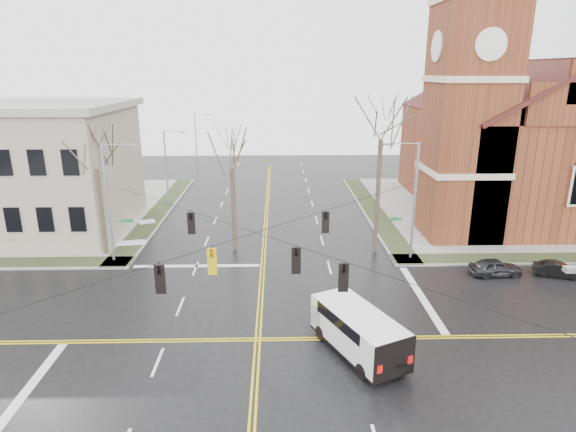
{
  "coord_description": "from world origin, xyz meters",
  "views": [
    {
      "loc": [
        1.11,
        -23.31,
        14.14
      ],
      "look_at": [
        1.8,
        6.0,
        5.26
      ],
      "focal_mm": 30.0,
      "sensor_mm": 36.0,
      "label": 1
    }
  ],
  "objects_px": {
    "streetlight_north_a": "(167,165)",
    "parked_car_b": "(558,270)",
    "signal_pole_nw": "(110,200)",
    "cargo_van": "(355,327)",
    "tree_nw_near": "(232,162)",
    "church": "(512,130)",
    "tree_ne": "(381,132)",
    "parked_car_a": "(495,267)",
    "signal_pole_ne": "(412,198)",
    "tree_nw_far": "(96,163)",
    "streetlight_north_b": "(197,139)"
  },
  "relations": [
    {
      "from": "streetlight_north_a",
      "to": "parked_car_b",
      "type": "bearing_deg",
      "value": -32.25
    },
    {
      "from": "signal_pole_nw",
      "to": "cargo_van",
      "type": "height_order",
      "value": "signal_pole_nw"
    },
    {
      "from": "cargo_van",
      "to": "tree_nw_near",
      "type": "relative_size",
      "value": 0.64
    },
    {
      "from": "parked_car_b",
      "to": "tree_nw_near",
      "type": "bearing_deg",
      "value": 93.75
    },
    {
      "from": "church",
      "to": "tree_ne",
      "type": "distance_m",
      "value": 19.48
    },
    {
      "from": "streetlight_north_a",
      "to": "parked_car_b",
      "type": "xyz_separation_m",
      "value": [
        31.81,
        -20.07,
        -3.93
      ]
    },
    {
      "from": "parked_car_a",
      "to": "tree_nw_near",
      "type": "height_order",
      "value": "tree_nw_near"
    },
    {
      "from": "cargo_van",
      "to": "tree_ne",
      "type": "relative_size",
      "value": 0.48
    },
    {
      "from": "signal_pole_ne",
      "to": "signal_pole_nw",
      "type": "xyz_separation_m",
      "value": [
        -22.64,
        0.0,
        0.0
      ]
    },
    {
      "from": "tree_nw_near",
      "to": "church",
      "type": "bearing_deg",
      "value": 21.6
    },
    {
      "from": "parked_car_a",
      "to": "tree_nw_far",
      "type": "distance_m",
      "value": 30.45
    },
    {
      "from": "tree_nw_near",
      "to": "parked_car_a",
      "type": "bearing_deg",
      "value": -16.78
    },
    {
      "from": "signal_pole_nw",
      "to": "streetlight_north_b",
      "type": "distance_m",
      "value": 36.51
    },
    {
      "from": "signal_pole_ne",
      "to": "tree_nw_near",
      "type": "distance_m",
      "value": 14.14
    },
    {
      "from": "parked_car_b",
      "to": "tree_nw_far",
      "type": "distance_m",
      "value": 34.77
    },
    {
      "from": "streetlight_north_b",
      "to": "tree_nw_near",
      "type": "relative_size",
      "value": 0.8
    },
    {
      "from": "streetlight_north_b",
      "to": "cargo_van",
      "type": "relative_size",
      "value": 1.24
    },
    {
      "from": "signal_pole_ne",
      "to": "streetlight_north_b",
      "type": "relative_size",
      "value": 1.12
    },
    {
      "from": "signal_pole_ne",
      "to": "signal_pole_nw",
      "type": "height_order",
      "value": "same"
    },
    {
      "from": "signal_pole_nw",
      "to": "streetlight_north_b",
      "type": "bearing_deg",
      "value": 88.95
    },
    {
      "from": "tree_ne",
      "to": "parked_car_a",
      "type": "bearing_deg",
      "value": -33.33
    },
    {
      "from": "signal_pole_nw",
      "to": "parked_car_a",
      "type": "xyz_separation_m",
      "value": [
        28.08,
        -3.24,
        -4.33
      ]
    },
    {
      "from": "parked_car_a",
      "to": "tree_nw_far",
      "type": "bearing_deg",
      "value": 78.33
    },
    {
      "from": "church",
      "to": "signal_pole_ne",
      "type": "xyz_separation_m",
      "value": [
        -13.44,
        -13.28,
        -3.48
      ]
    },
    {
      "from": "parked_car_b",
      "to": "tree_ne",
      "type": "xyz_separation_m",
      "value": [
        -12.09,
        5.38,
        9.14
      ]
    },
    {
      "from": "signal_pole_ne",
      "to": "tree_nw_near",
      "type": "bearing_deg",
      "value": 169.55
    },
    {
      "from": "church",
      "to": "signal_pole_nw",
      "type": "xyz_separation_m",
      "value": [
        -36.09,
        -13.28,
        -3.48
      ]
    },
    {
      "from": "church",
      "to": "signal_pole_ne",
      "type": "bearing_deg",
      "value": -135.34
    },
    {
      "from": "streetlight_north_a",
      "to": "cargo_van",
      "type": "relative_size",
      "value": 1.24
    },
    {
      "from": "parked_car_b",
      "to": "tree_ne",
      "type": "distance_m",
      "value": 16.08
    },
    {
      "from": "cargo_van",
      "to": "tree_ne",
      "type": "xyz_separation_m",
      "value": [
        3.93,
        14.49,
        8.32
      ]
    },
    {
      "from": "signal_pole_nw",
      "to": "tree_ne",
      "type": "relative_size",
      "value": 0.67
    },
    {
      "from": "signal_pole_nw",
      "to": "tree_nw_near",
      "type": "height_order",
      "value": "tree_nw_near"
    },
    {
      "from": "signal_pole_nw",
      "to": "parked_car_b",
      "type": "height_order",
      "value": "signal_pole_nw"
    },
    {
      "from": "parked_car_a",
      "to": "parked_car_b",
      "type": "height_order",
      "value": "parked_car_a"
    },
    {
      "from": "streetlight_north_b",
      "to": "tree_ne",
      "type": "xyz_separation_m",
      "value": [
        19.72,
        -34.69,
        5.22
      ]
    },
    {
      "from": "signal_pole_ne",
      "to": "tree_nw_far",
      "type": "height_order",
      "value": "tree_nw_far"
    },
    {
      "from": "signal_pole_nw",
      "to": "parked_car_a",
      "type": "height_order",
      "value": "signal_pole_nw"
    },
    {
      "from": "parked_car_b",
      "to": "tree_ne",
      "type": "height_order",
      "value": "tree_ne"
    },
    {
      "from": "cargo_van",
      "to": "tree_nw_near",
      "type": "height_order",
      "value": "tree_nw_near"
    },
    {
      "from": "parked_car_b",
      "to": "signal_pole_ne",
      "type": "bearing_deg",
      "value": 88.32
    },
    {
      "from": "tree_nw_near",
      "to": "streetlight_north_b",
      "type": "bearing_deg",
      "value": 103.66
    },
    {
      "from": "parked_car_a",
      "to": "parked_car_b",
      "type": "bearing_deg",
      "value": -96.89
    },
    {
      "from": "church",
      "to": "streetlight_north_a",
      "type": "relative_size",
      "value": 3.44
    },
    {
      "from": "tree_nw_near",
      "to": "tree_ne",
      "type": "bearing_deg",
      "value": -3.6
    },
    {
      "from": "signal_pole_nw",
      "to": "parked_car_b",
      "type": "relative_size",
      "value": 2.75
    },
    {
      "from": "signal_pole_ne",
      "to": "streetlight_north_a",
      "type": "distance_m",
      "value": 27.48
    },
    {
      "from": "signal_pole_nw",
      "to": "cargo_van",
      "type": "distance_m",
      "value": 21.09
    },
    {
      "from": "streetlight_north_a",
      "to": "cargo_van",
      "type": "distance_m",
      "value": 33.32
    },
    {
      "from": "signal_pole_nw",
      "to": "streetlight_north_a",
      "type": "height_order",
      "value": "signal_pole_nw"
    }
  ]
}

